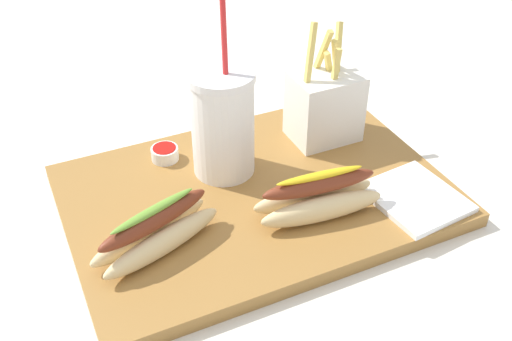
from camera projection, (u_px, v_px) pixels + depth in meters
The scene contains 8 objects.
ground_plane at pixel (256, 207), 0.80m from camera, with size 2.40×2.40×0.02m, color silver.
food_tray at pixel (256, 195), 0.79m from camera, with size 0.48×0.33×0.02m, color olive.
soda_cup at pixel (223, 122), 0.78m from camera, with size 0.09×0.09×0.24m.
fries_basket at pixel (325, 105), 0.85m from camera, with size 0.09×0.07×0.18m.
hot_dog_1 at pixel (318, 197), 0.73m from camera, with size 0.16×0.07×0.06m.
hot_dog_2 at pixel (156, 231), 0.68m from camera, with size 0.17×0.10×0.06m.
ketchup_cup_1 at pixel (165, 153), 0.83m from camera, with size 0.04×0.04×0.02m.
napkin_stack at pixel (415, 198), 0.76m from camera, with size 0.10×0.11×0.01m, color white.
Camera 1 is at (-0.26, -0.56, 0.51)m, focal length 42.50 mm.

